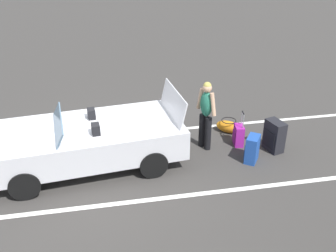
# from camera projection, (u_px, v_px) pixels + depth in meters

# --- Properties ---
(ground_plane) EXTENTS (80.00, 80.00, 0.00)m
(ground_plane) POSITION_uv_depth(u_px,v_px,m) (88.00, 165.00, 8.58)
(ground_plane) COLOR #383533
(lot_line_near) EXTENTS (18.00, 0.12, 0.01)m
(lot_line_near) POSITION_uv_depth(u_px,v_px,m) (88.00, 137.00, 9.66)
(lot_line_near) COLOR silver
(lot_line_near) RESTS_ON ground_plane
(lot_line_mid) EXTENTS (18.00, 0.12, 0.01)m
(lot_line_mid) POSITION_uv_depth(u_px,v_px,m) (89.00, 207.00, 7.31)
(lot_line_mid) COLOR silver
(lot_line_mid) RESTS_ON ground_plane
(convertible_car) EXTENTS (4.30, 2.17, 1.54)m
(convertible_car) POSITION_uv_depth(u_px,v_px,m) (76.00, 143.00, 8.26)
(convertible_car) COLOR silver
(convertible_car) RESTS_ON ground_plane
(suitcase_large_black) EXTENTS (0.40, 0.54, 0.74)m
(suitcase_large_black) POSITION_uv_depth(u_px,v_px,m) (274.00, 136.00, 8.97)
(suitcase_large_black) COLOR black
(suitcase_large_black) RESTS_ON ground_plane
(suitcase_medium_bright) EXTENTS (0.43, 0.47, 0.62)m
(suitcase_medium_bright) POSITION_uv_depth(u_px,v_px,m) (252.00, 149.00, 8.57)
(suitcase_medium_bright) COLOR #1E479E
(suitcase_medium_bright) RESTS_ON ground_plane
(suitcase_small_carryon) EXTENTS (0.26, 0.36, 0.86)m
(suitcase_small_carryon) POSITION_uv_depth(u_px,v_px,m) (238.00, 135.00, 9.23)
(suitcase_small_carryon) COLOR #991E8C
(suitcase_small_carryon) RESTS_ON ground_plane
(duffel_bag) EXTENTS (0.69, 0.64, 0.34)m
(duffel_bag) POSITION_uv_depth(u_px,v_px,m) (228.00, 127.00, 9.82)
(duffel_bag) COLOR orange
(duffel_bag) RESTS_ON ground_plane
(traveler_person) EXTENTS (0.37, 0.57, 1.65)m
(traveler_person) POSITION_uv_depth(u_px,v_px,m) (206.00, 112.00, 8.81)
(traveler_person) COLOR black
(traveler_person) RESTS_ON ground_plane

